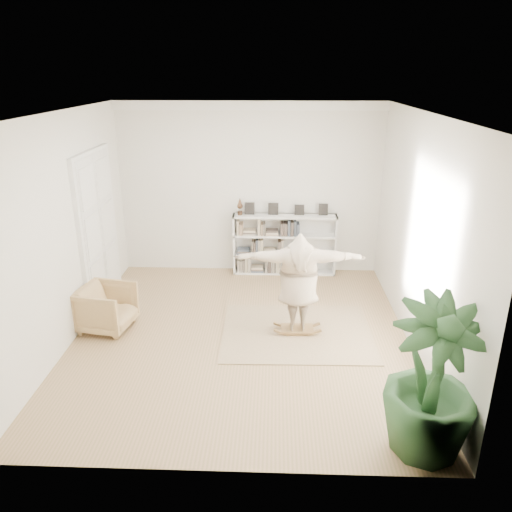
{
  "coord_description": "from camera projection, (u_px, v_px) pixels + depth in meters",
  "views": [
    {
      "loc": [
        0.53,
        -7.32,
        4.18
      ],
      "look_at": [
        0.23,
        0.4,
        1.28
      ],
      "focal_mm": 35.0,
      "sensor_mm": 36.0,
      "label": 1
    }
  ],
  "objects": [
    {
      "name": "bookshelf",
      "position": [
        284.0,
        245.0,
        10.72
      ],
      "size": [
        2.2,
        0.35,
        1.64
      ],
      "color": "silver",
      "rests_on": "floor"
    },
    {
      "name": "rocker_board",
      "position": [
        297.0,
        329.0,
        8.4
      ],
      "size": [
        0.55,
        0.34,
        0.12
      ],
      "rotation": [
        0.0,
        0.0,
        0.02
      ],
      "color": "brown",
      "rests_on": "rug"
    },
    {
      "name": "room_shell",
      "position": [
        249.0,
        105.0,
        9.85
      ],
      "size": [
        6.0,
        6.0,
        6.0
      ],
      "color": "silver",
      "rests_on": "floor"
    },
    {
      "name": "floor",
      "position": [
        241.0,
        336.0,
        8.33
      ],
      "size": [
        6.0,
        6.0,
        0.0
      ],
      "primitive_type": "plane",
      "color": "olive",
      "rests_on": "ground"
    },
    {
      "name": "rug",
      "position": [
        297.0,
        332.0,
        8.43
      ],
      "size": [
        2.53,
        2.04,
        0.02
      ],
      "primitive_type": "cube",
      "rotation": [
        0.0,
        0.0,
        0.02
      ],
      "color": "tan",
      "rests_on": "floor"
    },
    {
      "name": "doors",
      "position": [
        99.0,
        231.0,
        9.15
      ],
      "size": [
        0.09,
        1.78,
        2.92
      ],
      "color": "white",
      "rests_on": "floor"
    },
    {
      "name": "person",
      "position": [
        299.0,
        280.0,
        8.09
      ],
      "size": [
        2.08,
        0.6,
        1.68
      ],
      "primitive_type": "imported",
      "rotation": [
        0.0,
        0.0,
        3.16
      ],
      "color": "tan",
      "rests_on": "rocker_board"
    },
    {
      "name": "armchair",
      "position": [
        107.0,
        308.0,
        8.45
      ],
      "size": [
        0.98,
        0.96,
        0.77
      ],
      "primitive_type": "imported",
      "rotation": [
        0.0,
        0.0,
        1.4
      ],
      "color": "tan",
      "rests_on": "floor"
    },
    {
      "name": "houseplant",
      "position": [
        432.0,
        380.0,
        5.53
      ],
      "size": [
        1.19,
        1.19,
        1.89
      ],
      "primitive_type": "imported",
      "rotation": [
        0.0,
        0.0,
        0.13
      ],
      "color": "#264D26",
      "rests_on": "floor"
    }
  ]
}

